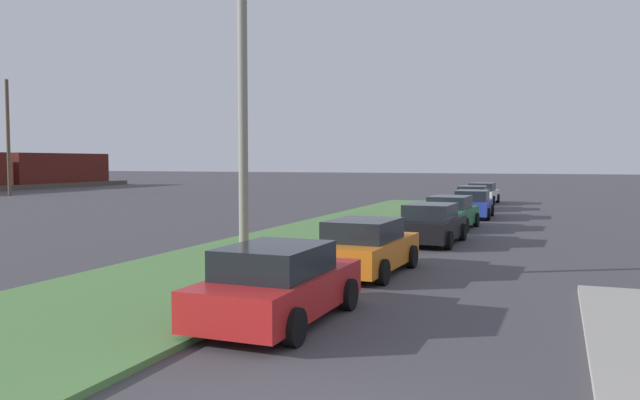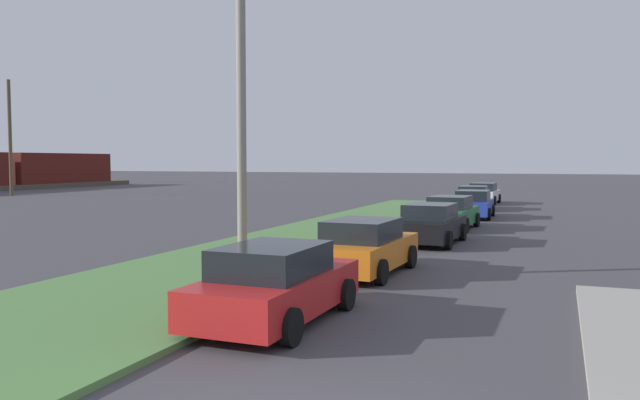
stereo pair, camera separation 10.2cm
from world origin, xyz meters
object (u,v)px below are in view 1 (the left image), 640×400
(parked_car_blue, at_px, (472,204))
(distant_utility_pole, at_px, (8,138))
(parked_car_red, at_px, (278,284))
(streetlight, at_px, (254,105))
(parked_car_silver, at_px, (472,198))
(parked_car_white, at_px, (482,194))
(parked_car_black, at_px, (431,224))
(parked_car_green, at_px, (450,213))
(parked_car_orange, at_px, (365,247))

(parked_car_blue, distance_m, distant_utility_pole, 41.08)
(parked_car_red, height_order, streetlight, streetlight)
(parked_car_silver, height_order, parked_car_white, same)
(streetlight, bearing_deg, parked_car_blue, -8.15)
(parked_car_black, relative_size, parked_car_green, 1.00)
(parked_car_red, distance_m, distant_utility_pole, 50.27)
(parked_car_blue, relative_size, streetlight, 0.58)
(parked_car_black, height_order, streetlight, streetlight)
(parked_car_red, distance_m, parked_car_green, 17.47)
(parked_car_black, xyz_separation_m, parked_car_silver, (17.08, 0.66, 0.00))
(parked_car_red, bearing_deg, parked_car_silver, 1.19)
(parked_car_black, distance_m, parked_car_blue, 11.20)
(parked_car_black, bearing_deg, parked_car_green, 3.57)
(parked_car_orange, distance_m, parked_car_green, 12.02)
(parked_car_black, xyz_separation_m, parked_car_white, (22.80, 0.67, 0.00))
(parked_car_black, relative_size, parked_car_silver, 1.00)
(parked_car_green, relative_size, distant_utility_pole, 0.44)
(parked_car_blue, relative_size, distant_utility_pole, 0.43)
(parked_car_red, distance_m, parked_car_blue, 23.39)
(streetlight, bearing_deg, parked_car_silver, -4.68)
(parked_car_green, bearing_deg, streetlight, 171.96)
(parked_car_black, distance_m, parked_car_white, 22.81)
(distant_utility_pole, bearing_deg, parked_car_silver, -92.14)
(parked_car_white, bearing_deg, streetlight, 177.70)
(streetlight, bearing_deg, distant_utility_pole, 53.85)
(parked_car_green, bearing_deg, parked_car_orange, -179.10)
(parked_car_black, relative_size, streetlight, 0.58)
(distant_utility_pole, bearing_deg, parked_car_green, -108.37)
(parked_car_blue, distance_m, parked_car_white, 11.62)
(parked_car_white, xyz_separation_m, streetlight, (-31.52, 2.10, 3.67))
(parked_car_green, distance_m, distant_utility_pole, 42.33)
(streetlight, distance_m, distant_utility_pole, 46.24)
(parked_car_orange, bearing_deg, distant_utility_pole, 60.07)
(parked_car_silver, xyz_separation_m, parked_car_white, (5.72, 0.02, 0.00))
(parked_car_blue, distance_m, parked_car_silver, 5.93)
(parked_car_blue, relative_size, parked_car_white, 1.00)
(parked_car_black, xyz_separation_m, streetlight, (-8.72, 2.77, 3.67))
(parked_car_black, bearing_deg, parked_car_blue, 1.61)
(parked_car_green, height_order, distant_utility_pole, distant_utility_pole)
(parked_car_red, height_order, parked_car_orange, same)
(parked_car_black, height_order, distant_utility_pole, distant_utility_pole)
(parked_car_orange, height_order, parked_car_silver, same)
(parked_car_black, relative_size, parked_car_blue, 1.00)
(parked_car_silver, relative_size, streetlight, 0.58)
(parked_car_orange, xyz_separation_m, distant_utility_pole, (25.28, 39.61, 4.28))
(parked_car_orange, bearing_deg, parked_car_red, -178.02)
(distant_utility_pole, bearing_deg, parked_car_red, -127.85)
(parked_car_silver, xyz_separation_m, distant_utility_pole, (1.47, 39.45, 4.28))
(parked_car_red, relative_size, parked_car_orange, 0.99)
(parked_car_red, xyz_separation_m, parked_car_green, (17.47, -0.42, 0.00))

